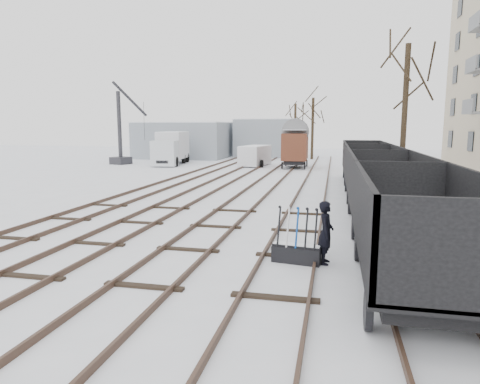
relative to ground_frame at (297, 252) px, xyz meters
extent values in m
plane|color=white|center=(-3.23, 0.44, -0.28)|extent=(120.00, 120.00, 0.00)
cube|color=black|center=(-9.94, 14.44, -0.21)|extent=(0.07, 52.00, 0.15)
cube|color=black|center=(-8.51, 14.44, -0.21)|extent=(0.07, 52.00, 0.15)
cube|color=black|center=(-9.23, 2.44, -0.26)|extent=(1.90, 0.20, 0.08)
cube|color=black|center=(-6.94, 14.44, -0.21)|extent=(0.07, 52.00, 0.15)
cube|color=black|center=(-5.51, 14.44, -0.21)|extent=(0.07, 52.00, 0.15)
cube|color=black|center=(-6.23, 2.44, -0.26)|extent=(1.90, 0.20, 0.08)
cube|color=black|center=(-3.94, 14.44, -0.21)|extent=(0.07, 52.00, 0.15)
cube|color=black|center=(-2.51, 14.44, -0.21)|extent=(0.07, 52.00, 0.15)
cube|color=black|center=(-3.23, 2.44, -0.26)|extent=(1.90, 0.20, 0.08)
cube|color=black|center=(-0.94, 14.44, -0.21)|extent=(0.07, 52.00, 0.15)
cube|color=black|center=(0.49, 14.44, -0.21)|extent=(0.07, 52.00, 0.15)
cube|color=black|center=(-0.23, 2.44, -0.26)|extent=(1.90, 0.20, 0.08)
cube|color=black|center=(2.06, 14.44, -0.21)|extent=(0.07, 52.00, 0.15)
cube|color=black|center=(3.49, 14.44, -0.21)|extent=(0.07, 52.00, 0.15)
cube|color=black|center=(2.77, 2.44, -0.26)|extent=(1.90, 0.20, 0.08)
cube|color=gray|center=(-16.23, 36.44, 1.72)|extent=(10.00, 8.00, 4.00)
cube|color=white|center=(-16.23, 36.44, 3.77)|extent=(9.80, 7.84, 0.10)
cube|color=gray|center=(-7.23, 40.44, 1.92)|extent=(7.00, 6.00, 4.40)
cube|color=white|center=(-7.23, 40.44, 4.17)|extent=(6.86, 5.88, 0.10)
cube|color=black|center=(0.00, 0.00, -0.06)|extent=(1.35, 0.62, 0.44)
cube|color=black|center=(0.00, 0.00, 0.18)|extent=(1.33, 0.50, 0.06)
cube|color=white|center=(0.00, 0.00, 0.22)|extent=(1.28, 0.45, 0.03)
cylinder|color=black|center=(-0.49, 0.08, 0.67)|extent=(0.10, 0.32, 1.08)
cylinder|color=silver|center=(-0.25, 0.04, 0.67)|extent=(0.10, 0.32, 1.08)
cylinder|color=#0B3F99|center=(0.00, 0.00, 0.67)|extent=(0.10, 0.32, 1.08)
cylinder|color=black|center=(0.25, -0.04, 0.67)|extent=(0.10, 0.32, 1.08)
cylinder|color=black|center=(0.49, -0.08, 0.67)|extent=(0.10, 0.32, 1.08)
imported|color=black|center=(0.75, 0.10, 0.56)|extent=(0.42, 0.63, 1.69)
cube|color=black|center=(2.77, -1.50, 0.42)|extent=(2.07, 5.68, 0.43)
cube|color=black|center=(2.77, -1.50, 0.63)|extent=(2.58, 6.45, 0.13)
cube|color=black|center=(1.54, -1.50, 1.49)|extent=(0.11, 6.45, 1.72)
cube|color=white|center=(2.77, -1.50, 0.74)|extent=(2.32, 6.20, 0.06)
cylinder|color=black|center=(1.59, -3.56, 0.09)|extent=(0.13, 0.75, 0.75)
cylinder|color=black|center=(3.96, 0.57, 0.09)|extent=(0.13, 0.75, 0.75)
cube|color=black|center=(2.77, 4.90, 0.42)|extent=(2.07, 5.68, 0.43)
cube|color=black|center=(2.77, 4.90, 0.63)|extent=(2.58, 6.45, 0.13)
cube|color=black|center=(1.54, 4.90, 1.49)|extent=(0.11, 6.45, 1.72)
cube|color=black|center=(4.01, 4.90, 1.49)|extent=(0.11, 6.45, 1.72)
cube|color=white|center=(2.77, 4.90, 0.74)|extent=(2.32, 6.20, 0.06)
cylinder|color=black|center=(1.59, 2.84, 0.09)|extent=(0.13, 0.75, 0.75)
cylinder|color=black|center=(3.96, 6.97, 0.09)|extent=(0.13, 0.75, 0.75)
cube|color=black|center=(2.77, 11.30, 0.42)|extent=(2.07, 5.68, 0.43)
cube|color=black|center=(2.77, 11.30, 0.63)|extent=(2.58, 6.45, 0.13)
cube|color=black|center=(1.54, 11.30, 1.49)|extent=(0.11, 6.45, 1.72)
cube|color=black|center=(4.01, 11.30, 1.49)|extent=(0.11, 6.45, 1.72)
cube|color=white|center=(2.77, 11.30, 0.74)|extent=(2.32, 6.20, 0.06)
cylinder|color=black|center=(1.59, 9.24, 0.09)|extent=(0.13, 0.75, 0.75)
cylinder|color=black|center=(3.96, 13.37, 0.09)|extent=(0.13, 0.75, 0.75)
cube|color=black|center=(2.77, 17.70, 0.42)|extent=(2.07, 5.68, 0.43)
cube|color=black|center=(2.77, 17.70, 0.63)|extent=(2.58, 6.45, 0.13)
cube|color=black|center=(1.54, 17.70, 1.49)|extent=(0.11, 6.45, 1.72)
cube|color=black|center=(4.01, 17.70, 1.49)|extent=(0.11, 6.45, 1.72)
cube|color=white|center=(2.77, 17.70, 0.74)|extent=(2.32, 6.20, 0.06)
cylinder|color=black|center=(1.59, 15.64, 0.09)|extent=(0.13, 0.75, 0.75)
cylinder|color=black|center=(3.96, 19.77, 0.09)|extent=(0.13, 0.75, 0.75)
cube|color=black|center=(-2.48, 26.56, 0.28)|extent=(1.77, 3.88, 0.35)
cube|color=#512318|center=(-2.48, 26.56, 1.59)|extent=(2.20, 4.41, 2.27)
cube|color=white|center=(-2.48, 26.56, 3.03)|extent=(1.99, 4.19, 0.03)
cylinder|color=black|center=(-3.44, 25.16, 0.02)|extent=(0.10, 0.61, 0.61)
cylinder|color=black|center=(-1.52, 27.95, 0.02)|extent=(0.10, 0.61, 0.61)
cube|color=black|center=(-14.38, 27.50, 0.21)|extent=(1.96, 6.93, 0.27)
cube|color=silver|center=(-14.38, 24.98, 0.93)|extent=(2.38, 2.07, 2.25)
cube|color=silver|center=(-14.38, 28.22, 1.52)|extent=(2.84, 4.94, 2.52)
cube|color=white|center=(-14.38, 28.22, 2.80)|extent=(2.78, 4.84, 0.04)
cylinder|color=black|center=(-15.37, 25.16, 0.17)|extent=(0.27, 0.90, 0.90)
cylinder|color=black|center=(-13.39, 30.02, 0.17)|extent=(0.27, 0.90, 0.90)
cube|color=silver|center=(-6.24, 27.55, 0.68)|extent=(2.49, 4.46, 1.73)
cube|color=white|center=(-6.24, 27.55, 1.56)|extent=(2.43, 4.36, 0.04)
cylinder|color=black|center=(-7.10, 26.21, 0.05)|extent=(0.21, 0.67, 0.67)
cylinder|color=black|center=(-5.37, 28.89, 0.05)|extent=(0.21, 0.67, 0.67)
cube|color=#2C2B30|center=(-19.21, 26.57, 0.06)|extent=(1.96, 1.96, 0.69)
cylinder|color=#2C2B30|center=(-19.21, 26.57, 3.16)|extent=(0.38, 0.38, 6.88)
cylinder|color=#2C2B30|center=(-19.21, 28.12, 5.91)|extent=(1.64, 4.23, 3.17)
cylinder|color=black|center=(-19.21, 29.92, 3.85)|extent=(0.03, 0.03, 3.87)
cylinder|color=black|center=(4.52, 13.67, 3.69)|extent=(0.30, 0.30, 7.95)
cylinder|color=black|center=(-3.98, 42.44, 2.90)|extent=(0.30, 0.30, 6.36)
cylinder|color=black|center=(-1.55, 36.75, 3.06)|extent=(0.30, 0.30, 6.68)
camera|label=1|loc=(0.91, -11.12, 3.35)|focal=32.00mm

